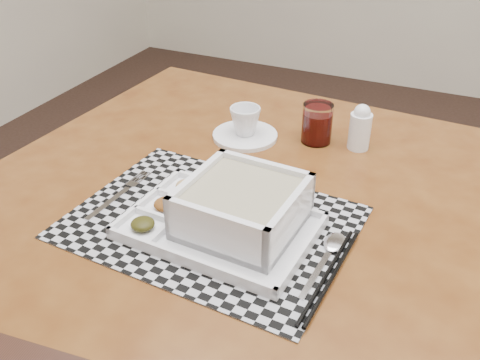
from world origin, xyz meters
name	(u,v)px	position (x,y,z in m)	size (l,w,h in m)	color
dining_table	(242,229)	(-0.46, -0.22, 0.71)	(1.11, 1.11, 0.79)	#4E240E
placemat	(211,222)	(-0.48, -0.32, 0.79)	(0.49, 0.36, 0.00)	#A2A2A9
serving_tray	(235,213)	(-0.43, -0.33, 0.83)	(0.33, 0.24, 0.09)	white
fork	(120,194)	(-0.68, -0.32, 0.79)	(0.03, 0.19, 0.00)	silver
spoon	(332,247)	(-0.26, -0.31, 0.79)	(0.04, 0.18, 0.01)	silver
chopsticks	(330,275)	(-0.24, -0.37, 0.79)	(0.03, 0.24, 0.01)	black
saucer	(245,136)	(-0.56, 0.00, 0.79)	(0.15, 0.15, 0.01)	white
cup	(245,121)	(-0.56, 0.00, 0.83)	(0.07, 0.07, 0.07)	white
juice_glass	(317,125)	(-0.40, 0.06, 0.83)	(0.07, 0.07, 0.09)	white
creamer_bottle	(360,128)	(-0.31, 0.06, 0.84)	(0.05, 0.05, 0.10)	white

